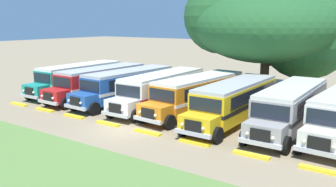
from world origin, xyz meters
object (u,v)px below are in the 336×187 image
(parked_bus_slot_0, at_px, (79,77))
(parked_bus_slot_6, at_px, (291,105))
(parked_bus_slot_1, at_px, (100,81))
(parked_bus_slot_4, at_px, (198,93))
(broad_shade_tree, at_px, (272,26))
(parked_bus_slot_3, at_px, (162,88))
(parked_bus_slot_2, at_px, (128,84))
(parked_bus_slot_5, at_px, (235,100))

(parked_bus_slot_0, distance_m, parked_bus_slot_6, 20.90)
(parked_bus_slot_1, relative_size, parked_bus_slot_4, 0.99)
(broad_shade_tree, bearing_deg, parked_bus_slot_3, -119.52)
(parked_bus_slot_6, relative_size, broad_shade_tree, 0.73)
(parked_bus_slot_0, xyz_separation_m, parked_bus_slot_2, (6.79, -0.47, 0.00))
(parked_bus_slot_1, xyz_separation_m, parked_bus_slot_3, (6.85, 0.20, 0.00))
(parked_bus_slot_4, relative_size, parked_bus_slot_6, 1.01)
(parked_bus_slot_4, xyz_separation_m, broad_shade_tree, (2.26, 9.74, 4.98))
(parked_bus_slot_0, relative_size, parked_bus_slot_5, 1.00)
(parked_bus_slot_6, bearing_deg, parked_bus_slot_2, -90.34)
(parked_bus_slot_2, bearing_deg, parked_bus_slot_3, 94.70)
(parked_bus_slot_3, height_order, broad_shade_tree, broad_shade_tree)
(parked_bus_slot_0, relative_size, parked_bus_slot_2, 1.00)
(parked_bus_slot_1, bearing_deg, parked_bus_slot_6, 91.85)
(parked_bus_slot_3, bearing_deg, parked_bus_slot_6, 88.46)
(parked_bus_slot_0, bearing_deg, parked_bus_slot_6, 87.96)
(parked_bus_slot_1, height_order, broad_shade_tree, broad_shade_tree)
(parked_bus_slot_1, bearing_deg, parked_bus_slot_5, 89.62)
(parked_bus_slot_1, bearing_deg, parked_bus_slot_2, 92.69)
(parked_bus_slot_5, relative_size, broad_shade_tree, 0.73)
(parked_bus_slot_3, bearing_deg, parked_bus_slot_2, -89.15)
(parked_bus_slot_2, xyz_separation_m, parked_bus_slot_5, (10.38, -0.50, 0.00))
(parked_bus_slot_5, height_order, parked_bus_slot_6, same)
(parked_bus_slot_0, height_order, parked_bus_slot_1, same)
(parked_bus_slot_1, distance_m, broad_shade_tree, 16.79)
(parked_bus_slot_3, distance_m, broad_shade_tree, 12.41)
(parked_bus_slot_2, xyz_separation_m, parked_bus_slot_4, (6.93, 0.28, 0.00))
(parked_bus_slot_3, relative_size, parked_bus_slot_6, 1.00)
(parked_bus_slot_3, bearing_deg, broad_shade_tree, 149.33)
(parked_bus_slot_4, height_order, broad_shade_tree, broad_shade_tree)
(parked_bus_slot_0, relative_size, parked_bus_slot_1, 1.00)
(parked_bus_slot_1, xyz_separation_m, broad_shade_tree, (12.45, 10.09, 4.98))
(parked_bus_slot_0, relative_size, parked_bus_slot_6, 1.00)
(parked_bus_slot_0, bearing_deg, parked_bus_slot_5, 85.85)
(parked_bus_slot_2, height_order, broad_shade_tree, broad_shade_tree)
(parked_bus_slot_1, relative_size, parked_bus_slot_3, 1.00)
(parked_bus_slot_3, bearing_deg, parked_bus_slot_4, 91.49)
(broad_shade_tree, bearing_deg, parked_bus_slot_2, -132.50)
(parked_bus_slot_5, bearing_deg, parked_bus_slot_6, 98.73)
(parked_bus_slot_4, height_order, parked_bus_slot_6, same)
(parked_bus_slot_4, bearing_deg, parked_bus_slot_6, 93.04)
(parked_bus_slot_5, bearing_deg, parked_bus_slot_3, -95.08)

